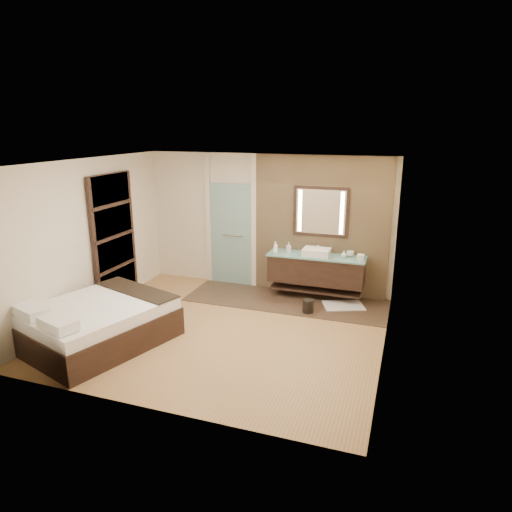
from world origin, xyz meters
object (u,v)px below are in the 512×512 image
at_px(waste_bin, 308,306).
at_px(bed, 98,323).
at_px(mirror_unit, 321,212).
at_px(vanity, 316,269).

bearing_deg(waste_bin, bed, -141.80).
height_order(mirror_unit, bed, mirror_unit).
height_order(vanity, waste_bin, vanity).
relative_size(vanity, waste_bin, 7.48).
bearing_deg(waste_bin, vanity, 92.09).
xyz_separation_m(mirror_unit, bed, (-2.75, -3.18, -1.33)).
height_order(bed, waste_bin, bed).
height_order(vanity, bed, vanity).
bearing_deg(mirror_unit, waste_bin, -88.41).
distance_m(bed, waste_bin, 3.54).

